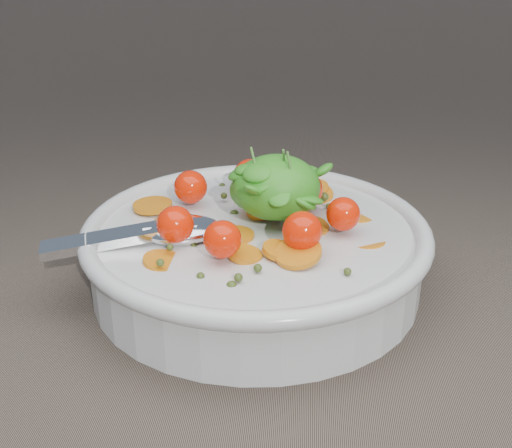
{
  "coord_description": "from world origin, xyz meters",
  "views": [
    {
      "loc": [
        0.07,
        -0.45,
        0.28
      ],
      "look_at": [
        0.03,
        0.03,
        0.06
      ],
      "focal_mm": 45.0,
      "sensor_mm": 36.0,
      "label": 1
    }
  ],
  "objects": [
    {
      "name": "ground",
      "position": [
        0.0,
        0.0,
        0.0
      ],
      "size": [
        6.0,
        6.0,
        0.0
      ],
      "primitive_type": "plane",
      "color": "brown",
      "rests_on": "ground"
    },
    {
      "name": "napkin",
      "position": [
        0.02,
        0.24,
        0.0
      ],
      "size": [
        0.18,
        0.16,
        0.01
      ],
      "primitive_type": "cube",
      "rotation": [
        0.0,
        0.0,
        0.28
      ],
      "color": "white",
      "rests_on": "ground"
    },
    {
      "name": "bowl",
      "position": [
        0.03,
        0.03,
        0.03
      ],
      "size": [
        0.31,
        0.29,
        0.12
      ],
      "color": "silver",
      "rests_on": "ground"
    }
  ]
}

